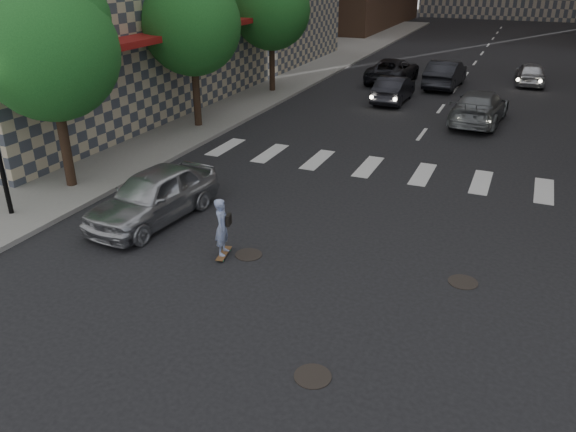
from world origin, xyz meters
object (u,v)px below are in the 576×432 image
traffic_car_d (530,73)px  traffic_car_b (480,107)px  tree_b (194,20)px  skateboarder (222,227)px  traffic_car_a (394,89)px  silver_sedan (153,196)px  tree_a (52,44)px  traffic_car_e (445,74)px  tree_c (273,6)px  traffic_car_c (393,70)px

traffic_car_d → traffic_car_b: bearing=74.8°
tree_b → skateboarder: tree_b is taller
traffic_car_a → traffic_car_b: 5.36m
silver_sedan → traffic_car_d: 26.87m
tree_a → tree_b: bearing=90.0°
tree_b → traffic_car_e: bearing=56.5°
tree_a → traffic_car_b: 18.33m
tree_a → traffic_car_e: bearing=67.6°
traffic_car_e → silver_sedan: bearing=80.8°
tree_b → traffic_car_b: tree_b is taller
tree_c → silver_sedan: tree_c is taller
skateboarder → traffic_car_e: bearing=74.0°
traffic_car_a → traffic_car_b: traffic_car_b is taller
tree_a → traffic_car_d: tree_a is taller
silver_sedan → traffic_car_d: size_ratio=1.12×
tree_b → traffic_car_b: bearing=26.7°
traffic_car_c → traffic_car_e: traffic_car_e is taller
tree_c → skateboarder: bearing=-69.3°
tree_a → traffic_car_a: tree_a is taller
tree_c → silver_sedan: (3.95, -17.07, -3.88)m
silver_sedan → traffic_car_b: (7.52, 14.83, -0.02)m
traffic_car_b → traffic_car_d: 10.51m
tree_a → tree_c: size_ratio=1.00×
tree_b → tree_c: bearing=90.0°
tree_b → silver_sedan: 10.63m
silver_sedan → traffic_car_e: bearing=83.9°
tree_c → traffic_car_e: tree_c is taller
traffic_car_a → traffic_car_c: size_ratio=0.81×
tree_c → traffic_car_a: (6.81, 0.40, -3.96)m
tree_c → silver_sedan: 17.95m
tree_a → traffic_car_e: 23.27m
silver_sedan → traffic_car_c: 22.69m
skateboarder → traffic_car_a: 18.64m
traffic_car_a → tree_a: bearing=67.7°
tree_a → traffic_car_c: (5.52, 21.57, -3.93)m
silver_sedan → traffic_car_a: (2.86, 17.47, -0.08)m
traffic_car_a → traffic_car_e: 5.18m
tree_a → traffic_car_c: 22.61m
traffic_car_c → tree_b: bearing=69.8°
tree_c → traffic_car_b: 12.32m
skateboarder → silver_sedan: bearing=147.0°
traffic_car_a → traffic_car_d: 10.10m
skateboarder → traffic_car_d: (6.46, 26.33, -0.16)m
traffic_car_e → traffic_car_a: bearing=71.1°
traffic_car_b → traffic_car_e: 7.94m
skateboarder → tree_a: bearing=150.6°
tree_b → traffic_car_c: size_ratio=1.28×
silver_sedan → tree_a: bearing=170.9°
tree_b → traffic_car_d: tree_b is taller
silver_sedan → traffic_car_c: size_ratio=0.87×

